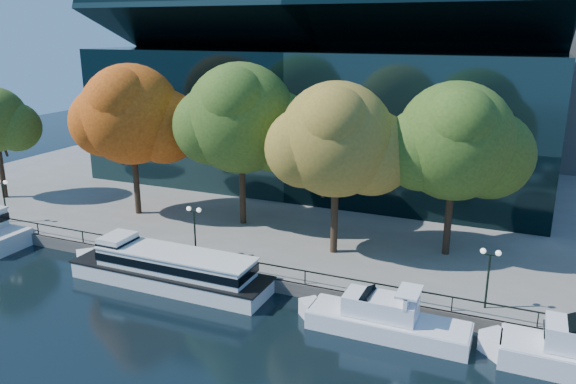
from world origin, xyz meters
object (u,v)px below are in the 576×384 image
at_px(tree_1, 132,117).
at_px(lamp_2, 489,265).
at_px(tour_boat, 165,267).
at_px(tree_4, 457,144).
at_px(lamp_1, 194,220).
at_px(cruiser_near, 381,318).
at_px(tree_3, 338,142).
at_px(tree_2, 242,121).
at_px(lamp_0, 3,191).

bearing_deg(tree_1, lamp_2, -11.96).
height_order(tour_boat, tree_4, tree_4).
bearing_deg(lamp_1, cruiser_near, -13.99).
distance_m(tour_boat, tree_4, 23.58).
bearing_deg(tour_boat, lamp_1, 81.91).
bearing_deg(lamp_2, cruiser_near, -145.68).
height_order(tour_boat, tree_3, tree_3).
height_order(tree_1, tree_2, tree_2).
relative_size(tree_4, lamp_1, 3.37).
height_order(tree_1, tree_3, tree_1).
bearing_deg(tree_3, cruiser_near, -56.27).
bearing_deg(lamp_0, tree_2, 22.21).
height_order(tree_3, tree_4, tree_4).
bearing_deg(cruiser_near, tree_2, 142.29).
xyz_separation_m(cruiser_near, lamp_2, (5.79, 3.95, 2.99)).
relative_size(tree_1, lamp_1, 3.53).
bearing_deg(tree_3, lamp_0, -170.58).
relative_size(lamp_0, lamp_1, 1.00).
distance_m(tree_1, lamp_1, 14.20).
bearing_deg(tour_boat, cruiser_near, -1.83).
relative_size(tree_1, tree_2, 0.98).
bearing_deg(lamp_0, tour_boat, -9.77).
height_order(cruiser_near, tree_3, tree_3).
bearing_deg(tree_2, tree_3, -18.47).
xyz_separation_m(tree_1, lamp_1, (10.67, -6.85, -6.40)).
bearing_deg(tree_4, tree_3, -159.18).
bearing_deg(cruiser_near, tree_3, 123.73).
bearing_deg(lamp_1, tree_3, 26.97).
relative_size(tour_boat, cruiser_near, 1.54).
distance_m(tour_boat, lamp_0, 20.38).
distance_m(cruiser_near, lamp_2, 7.62).
xyz_separation_m(tree_4, lamp_0, (-38.59, -8.18, -5.91)).
height_order(tree_1, tree_4, tree_1).
xyz_separation_m(tree_3, tree_4, (8.31, 3.16, -0.06)).
bearing_deg(tour_boat, tree_4, 31.88).
xyz_separation_m(cruiser_near, tree_2, (-15.88, 12.28, 9.48)).
distance_m(lamp_1, lamp_2, 21.65).
xyz_separation_m(tour_boat, tree_3, (10.36, 8.45, 8.58)).
bearing_deg(tree_2, tour_boat, -92.28).
xyz_separation_m(tree_3, lamp_1, (-9.87, -5.02, -5.97)).
height_order(cruiser_near, tree_2, tree_2).
bearing_deg(tree_4, lamp_2, -67.01).
bearing_deg(lamp_0, tree_3, 9.42).
xyz_separation_m(lamp_1, lamp_2, (21.65, 0.00, 0.00)).
distance_m(tree_1, tree_4, 28.88).
bearing_deg(lamp_1, lamp_0, 180.00).
bearing_deg(tree_2, cruiser_near, -37.71).
bearing_deg(tour_boat, tree_3, 39.21).
relative_size(tree_1, lamp_2, 3.53).
bearing_deg(lamp_0, tree_4, 11.97).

